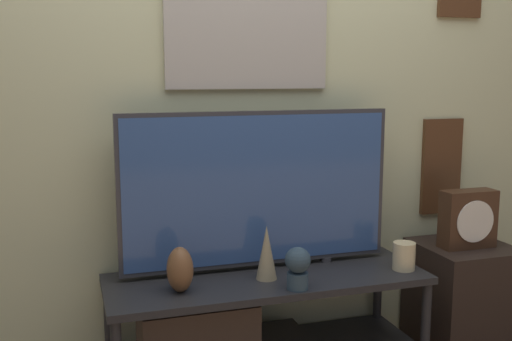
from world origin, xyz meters
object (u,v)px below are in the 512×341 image
at_px(vase_urn_stoneware, 180,270).
at_px(mantel_clock, 468,219).
at_px(candle_jar, 404,256).
at_px(decorative_bust, 298,266).
at_px(television, 258,189).
at_px(vase_slim_bronze, 267,252).

relative_size(vase_urn_stoneware, mantel_clock, 0.66).
bearing_deg(candle_jar, decorative_bust, -171.16).
height_order(vase_urn_stoneware, candle_jar, vase_urn_stoneware).
distance_m(television, mantel_clock, 1.01).
distance_m(vase_urn_stoneware, decorative_bust, 0.46).
relative_size(vase_slim_bronze, mantel_clock, 0.84).
bearing_deg(television, candle_jar, -18.92).
bearing_deg(candle_jar, vase_urn_stoneware, 178.33).
height_order(television, vase_slim_bronze, television).
relative_size(television, candle_jar, 9.86).
distance_m(vase_slim_bronze, candle_jar, 0.61).
bearing_deg(vase_slim_bronze, candle_jar, -6.31).
bearing_deg(television, vase_slim_bronze, -92.53).
bearing_deg(candle_jar, mantel_clock, 14.16).
bearing_deg(television, decorative_bust, -75.72).
height_order(vase_slim_bronze, mantel_clock, mantel_clock).
height_order(vase_urn_stoneware, decorative_bust, vase_urn_stoneware).
distance_m(vase_urn_stoneware, mantel_clock, 1.37).
distance_m(vase_slim_bronze, mantel_clock, 1.00).
height_order(vase_slim_bronze, candle_jar, vase_slim_bronze).
relative_size(television, vase_urn_stoneware, 6.63).
relative_size(decorative_bust, mantel_clock, 0.63).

